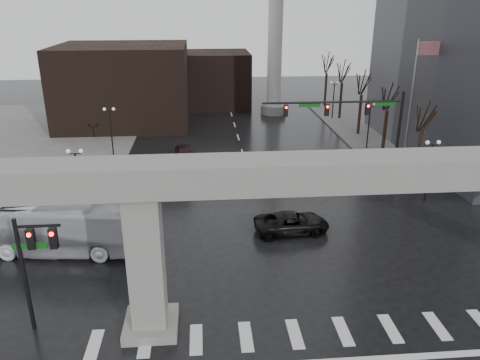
{
  "coord_description": "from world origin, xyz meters",
  "views": [
    {
      "loc": [
        -4.2,
        -19.25,
        15.21
      ],
      "look_at": [
        -1.91,
        8.37,
        4.5
      ],
      "focal_mm": 35.0,
      "sensor_mm": 36.0,
      "label": 1
    }
  ],
  "objects_px": {
    "pickup_truck": "(292,223)",
    "far_car": "(184,153)",
    "signal_mast_arm": "(357,118)",
    "city_bus": "(52,226)"
  },
  "relations": [
    {
      "from": "signal_mast_arm",
      "to": "city_bus",
      "type": "relative_size",
      "value": 0.95
    },
    {
      "from": "signal_mast_arm",
      "to": "pickup_truck",
      "type": "xyz_separation_m",
      "value": [
        -7.19,
        -9.23,
        -5.11
      ]
    },
    {
      "from": "pickup_truck",
      "to": "far_car",
      "type": "xyz_separation_m",
      "value": [
        -7.9,
        16.63,
        -0.01
      ]
    },
    {
      "from": "pickup_truck",
      "to": "city_bus",
      "type": "xyz_separation_m",
      "value": [
        -15.72,
        -1.24,
        1.05
      ]
    },
    {
      "from": "city_bus",
      "to": "far_car",
      "type": "relative_size",
      "value": 3.05
    },
    {
      "from": "signal_mast_arm",
      "to": "far_car",
      "type": "relative_size",
      "value": 2.9
    },
    {
      "from": "city_bus",
      "to": "far_car",
      "type": "distance_m",
      "value": 19.54
    },
    {
      "from": "signal_mast_arm",
      "to": "city_bus",
      "type": "xyz_separation_m",
      "value": [
        -22.91,
        -10.47,
        -4.06
      ]
    },
    {
      "from": "far_car",
      "to": "pickup_truck",
      "type": "bearing_deg",
      "value": -73.58
    },
    {
      "from": "pickup_truck",
      "to": "far_car",
      "type": "relative_size",
      "value": 1.25
    }
  ]
}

